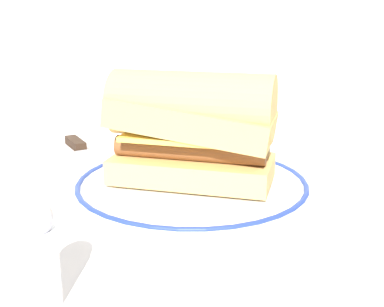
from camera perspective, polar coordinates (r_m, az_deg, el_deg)
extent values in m
plane|color=silver|center=(0.55, 1.44, -4.90)|extent=(1.50, 1.50, 0.00)
cylinder|color=white|center=(0.57, 0.00, -3.79)|extent=(0.27, 0.27, 0.01)
torus|color=navy|center=(0.56, 0.00, -3.21)|extent=(0.25, 0.25, 0.01)
cube|color=tan|center=(0.56, 0.00, -1.67)|extent=(0.19, 0.14, 0.03)
cylinder|color=brown|center=(0.54, -0.31, 0.38)|extent=(0.16, 0.08, 0.02)
cylinder|color=brown|center=(0.56, 0.30, 1.01)|extent=(0.16, 0.08, 0.02)
cube|color=#EFC64C|center=(0.55, 0.00, 2.06)|extent=(0.16, 0.12, 0.01)
cube|color=tan|center=(0.54, 0.00, 3.85)|extent=(0.19, 0.14, 0.05)
cylinder|color=tan|center=(0.54, 0.00, 5.40)|extent=(0.18, 0.13, 0.07)
cylinder|color=silver|center=(0.76, 8.33, 4.75)|extent=(0.06, 0.06, 0.10)
cylinder|color=gold|center=(0.77, 8.26, 3.09)|extent=(0.05, 0.05, 0.05)
cylinder|color=white|center=(0.37, -16.71, -12.08)|extent=(0.03, 0.03, 0.06)
sphere|color=silver|center=(0.36, -17.19, -6.91)|extent=(0.03, 0.03, 0.03)
cube|color=silver|center=(0.69, -10.86, -0.67)|extent=(0.06, 0.10, 0.01)
cube|color=black|center=(0.76, -12.75, 1.12)|extent=(0.04, 0.06, 0.01)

